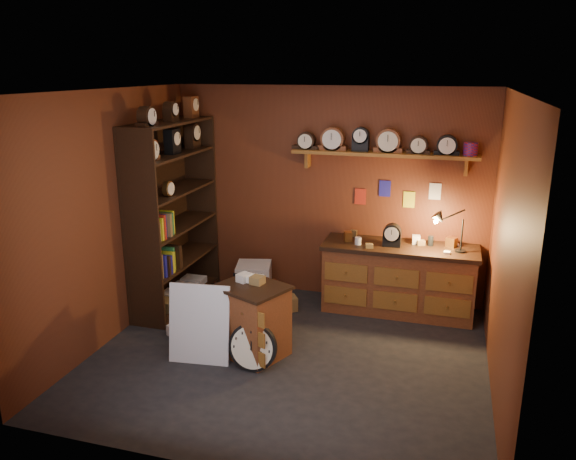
{
  "coord_description": "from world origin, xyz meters",
  "views": [
    {
      "loc": [
        1.47,
        -5.06,
        2.91
      ],
      "look_at": [
        -0.11,
        0.35,
        1.27
      ],
      "focal_mm": 35.0,
      "sensor_mm": 36.0,
      "label": 1
    }
  ],
  "objects_px": {
    "shelving_unit": "(171,207)",
    "workbench": "(399,275)",
    "low_cabinet": "(252,318)",
    "big_round_clock": "(253,347)"
  },
  "relations": [
    {
      "from": "workbench",
      "to": "low_cabinet",
      "type": "distance_m",
      "value": 2.04
    },
    {
      "from": "workbench",
      "to": "shelving_unit",
      "type": "bearing_deg",
      "value": -169.86
    },
    {
      "from": "big_round_clock",
      "to": "workbench",
      "type": "bearing_deg",
      "value": 55.66
    },
    {
      "from": "shelving_unit",
      "to": "low_cabinet",
      "type": "xyz_separation_m",
      "value": [
        1.42,
        -1.03,
        -0.84
      ]
    },
    {
      "from": "shelving_unit",
      "to": "low_cabinet",
      "type": "bearing_deg",
      "value": -36.06
    },
    {
      "from": "big_round_clock",
      "to": "shelving_unit",
      "type": "bearing_deg",
      "value": 139.02
    },
    {
      "from": "low_cabinet",
      "to": "big_round_clock",
      "type": "relative_size",
      "value": 1.73
    },
    {
      "from": "shelving_unit",
      "to": "low_cabinet",
      "type": "height_order",
      "value": "shelving_unit"
    },
    {
      "from": "workbench",
      "to": "big_round_clock",
      "type": "relative_size",
      "value": 3.74
    },
    {
      "from": "shelving_unit",
      "to": "workbench",
      "type": "height_order",
      "value": "shelving_unit"
    }
  ]
}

